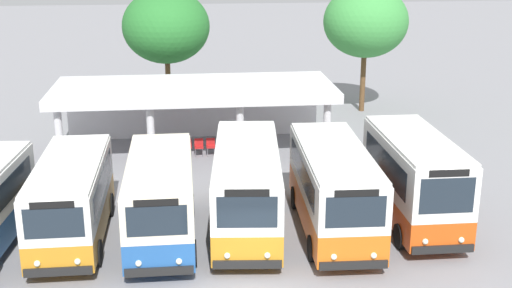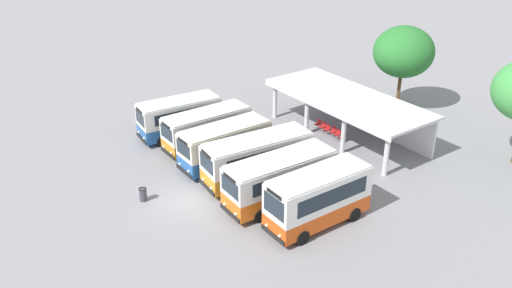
% 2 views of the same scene
% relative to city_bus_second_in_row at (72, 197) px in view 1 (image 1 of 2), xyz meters
% --- Properties ---
extents(city_bus_second_in_row, '(2.36, 6.88, 2.99)m').
position_rel_city_bus_second_in_row_xyz_m(city_bus_second_in_row, '(0.00, 0.00, 0.00)').
color(city_bus_second_in_row, black).
rests_on(city_bus_second_in_row, ground).
extents(city_bus_middle_cream, '(2.40, 6.77, 3.06)m').
position_rel_city_bus_second_in_row_xyz_m(city_bus_middle_cream, '(3.14, -0.38, 0.04)').
color(city_bus_middle_cream, black).
rests_on(city_bus_middle_cream, ground).
extents(city_bus_fourth_amber, '(3.00, 7.84, 3.19)m').
position_rel_city_bus_second_in_row_xyz_m(city_bus_fourth_amber, '(6.27, 0.25, 0.10)').
color(city_bus_fourth_amber, black).
rests_on(city_bus_fourth_amber, ground).
extents(city_bus_fifth_blue, '(2.63, 7.53, 3.21)m').
position_rel_city_bus_second_in_row_xyz_m(city_bus_fifth_blue, '(9.41, -0.26, 0.11)').
color(city_bus_fifth_blue, black).
rests_on(city_bus_fifth_blue, ground).
extents(city_bus_far_end_green, '(2.41, 6.64, 3.45)m').
position_rel_city_bus_second_in_row_xyz_m(city_bus_far_end_green, '(12.55, 0.10, 0.23)').
color(city_bus_far_end_green, black).
rests_on(city_bus_far_end_green, ground).
extents(terminal_canopy, '(13.93, 5.63, 3.40)m').
position_rel_city_bus_second_in_row_xyz_m(terminal_canopy, '(4.55, 10.73, 0.97)').
color(terminal_canopy, silver).
rests_on(terminal_canopy, ground).
extents(waiting_chair_end_by_column, '(0.44, 0.44, 0.86)m').
position_rel_city_bus_second_in_row_xyz_m(waiting_chair_end_by_column, '(2.37, 9.22, -1.14)').
color(waiting_chair_end_by_column, slate).
rests_on(waiting_chair_end_by_column, ground).
extents(waiting_chair_second_from_end, '(0.44, 0.44, 0.86)m').
position_rel_city_bus_second_in_row_xyz_m(waiting_chair_second_from_end, '(2.95, 9.22, -1.14)').
color(waiting_chair_second_from_end, slate).
rests_on(waiting_chair_second_from_end, ground).
extents(waiting_chair_middle_seat, '(0.44, 0.44, 0.86)m').
position_rel_city_bus_second_in_row_xyz_m(waiting_chair_middle_seat, '(3.54, 9.16, -1.14)').
color(waiting_chair_middle_seat, slate).
rests_on(waiting_chair_middle_seat, ground).
extents(waiting_chair_fourth_seat, '(0.44, 0.44, 0.86)m').
position_rel_city_bus_second_in_row_xyz_m(waiting_chair_fourth_seat, '(4.12, 9.26, -1.14)').
color(waiting_chair_fourth_seat, slate).
rests_on(waiting_chair_fourth_seat, ground).
extents(waiting_chair_fifth_seat, '(0.44, 0.44, 0.86)m').
position_rel_city_bus_second_in_row_xyz_m(waiting_chair_fifth_seat, '(4.71, 9.18, -1.14)').
color(waiting_chair_fifth_seat, slate).
rests_on(waiting_chair_fifth_seat, ground).
extents(waiting_chair_far_end_seat, '(0.44, 0.44, 0.86)m').
position_rel_city_bus_second_in_row_xyz_m(waiting_chair_far_end_seat, '(5.29, 9.20, -1.14)').
color(waiting_chair_far_end_seat, slate).
rests_on(waiting_chair_far_end_seat, ground).
extents(roadside_tree_behind_canopy, '(5.24, 5.24, 7.51)m').
position_rel_city_bus_second_in_row_xyz_m(roadside_tree_behind_canopy, '(3.08, 18.08, 3.61)').
color(roadside_tree_behind_canopy, brown).
rests_on(roadside_tree_behind_canopy, ground).
extents(roadside_tree_east_of_canopy, '(5.10, 5.10, 7.71)m').
position_rel_city_bus_second_in_row_xyz_m(roadside_tree_east_of_canopy, '(15.04, 17.01, 3.87)').
color(roadside_tree_east_of_canopy, brown).
rests_on(roadside_tree_east_of_canopy, ground).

